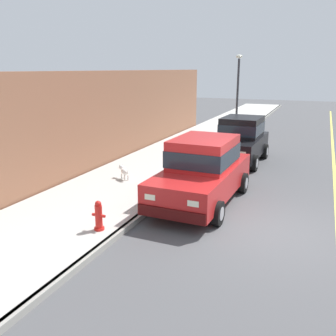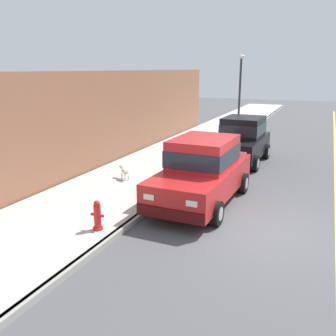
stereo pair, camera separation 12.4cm
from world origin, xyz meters
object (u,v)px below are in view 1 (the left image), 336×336
at_px(car_red_sedan, 203,170).
at_px(street_lamp, 238,86).
at_px(dog_white, 124,171).
at_px(car_black_hatchback, 241,139).
at_px(fire_hydrant, 99,216).

relative_size(car_red_sedan, street_lamp, 1.05).
bearing_deg(street_lamp, car_red_sedan, -82.42).
xyz_separation_m(dog_white, street_lamp, (1.61, 10.20, 2.48)).
distance_m(dog_white, street_lamp, 10.62).
relative_size(car_red_sedan, car_black_hatchback, 1.21).
bearing_deg(car_black_hatchback, dog_white, -124.01).
xyz_separation_m(car_red_sedan, fire_hydrant, (-1.56, -3.10, -0.51)).
bearing_deg(dog_white, car_black_hatchback, 55.99).
height_order(car_red_sedan, fire_hydrant, car_red_sedan).
xyz_separation_m(car_black_hatchback, dog_white, (-3.05, -4.52, -0.55)).
bearing_deg(car_black_hatchback, car_red_sedan, -89.84).
distance_m(car_black_hatchback, street_lamp, 6.17).
height_order(car_black_hatchback, fire_hydrant, car_black_hatchback).
height_order(dog_white, street_lamp, street_lamp).
distance_m(car_red_sedan, dog_white, 3.21).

